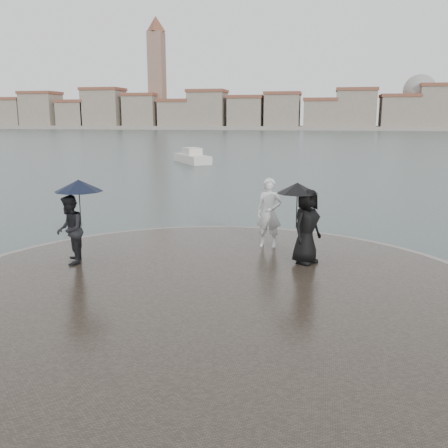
# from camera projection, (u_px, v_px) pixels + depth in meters

# --- Properties ---
(ground) EXTENTS (400.00, 400.00, 0.00)m
(ground) POSITION_uv_depth(u_px,v_px,m) (157.00, 393.00, 7.08)
(ground) COLOR #2B3835
(ground) RESTS_ON ground
(kerb_ring) EXTENTS (12.50, 12.50, 0.32)m
(kerb_ring) POSITION_uv_depth(u_px,v_px,m) (212.00, 297.00, 10.40)
(kerb_ring) COLOR gray
(kerb_ring) RESTS_ON ground
(quay_tip) EXTENTS (11.90, 11.90, 0.36)m
(quay_tip) POSITION_uv_depth(u_px,v_px,m) (212.00, 296.00, 10.40)
(quay_tip) COLOR #2D261E
(quay_tip) RESTS_ON ground
(statue) EXTENTS (0.72, 0.50, 1.89)m
(statue) POSITION_uv_depth(u_px,v_px,m) (269.00, 213.00, 13.50)
(statue) COLOR silver
(statue) RESTS_ON quay_tip
(visitor_left) EXTENTS (1.27, 1.17, 2.04)m
(visitor_left) POSITION_uv_depth(u_px,v_px,m) (72.00, 217.00, 11.88)
(visitor_left) COLOR black
(visitor_left) RESTS_ON quay_tip
(visitor_right) EXTENTS (1.24, 1.14, 1.95)m
(visitor_right) POSITION_uv_depth(u_px,v_px,m) (304.00, 218.00, 11.97)
(visitor_right) COLOR black
(visitor_right) RESTS_ON quay_tip
(far_skyline) EXTENTS (260.00, 20.00, 37.00)m
(far_skyline) POSITION_uv_depth(u_px,v_px,m) (300.00, 112.00, 161.20)
(far_skyline) COLOR gray
(far_skyline) RESTS_ON ground
(boats) EXTENTS (34.01, 12.27, 1.50)m
(boats) POSITION_uv_depth(u_px,v_px,m) (373.00, 158.00, 43.54)
(boats) COLOR beige
(boats) RESTS_ON ground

